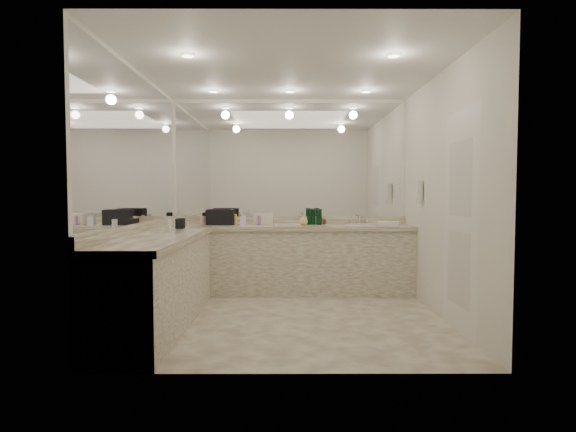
{
  "coord_description": "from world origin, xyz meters",
  "views": [
    {
      "loc": [
        -0.04,
        -4.7,
        1.31
      ],
      "look_at": [
        -0.02,
        0.4,
        1.06
      ],
      "focal_mm": 28.0,
      "sensor_mm": 36.0,
      "label": 1
    }
  ],
  "objects_px": {
    "sink": "(362,225)",
    "soap_bottle_a": "(232,217)",
    "cream_cosmetic_case": "(263,219)",
    "wall_phone": "(419,190)",
    "hand_towel": "(388,223)",
    "black_toiletry_bag": "(221,217)",
    "soap_bottle_c": "(303,220)",
    "soap_bottle_b": "(243,219)"
  },
  "relations": [
    {
      "from": "sink",
      "to": "wall_phone",
      "type": "distance_m",
      "value": 0.91
    },
    {
      "from": "soap_bottle_b",
      "to": "soap_bottle_c",
      "type": "xyz_separation_m",
      "value": [
        0.78,
        0.03,
        -0.01
      ]
    },
    {
      "from": "black_toiletry_bag",
      "to": "cream_cosmetic_case",
      "type": "height_order",
      "value": "black_toiletry_bag"
    },
    {
      "from": "black_toiletry_bag",
      "to": "soap_bottle_c",
      "type": "xyz_separation_m",
      "value": [
        1.09,
        -0.09,
        -0.03
      ]
    },
    {
      "from": "cream_cosmetic_case",
      "to": "soap_bottle_b",
      "type": "bearing_deg",
      "value": -159.38
    },
    {
      "from": "cream_cosmetic_case",
      "to": "soap_bottle_c",
      "type": "height_order",
      "value": "soap_bottle_c"
    },
    {
      "from": "black_toiletry_bag",
      "to": "hand_towel",
      "type": "xyz_separation_m",
      "value": [
        2.21,
        -0.06,
        -0.08
      ]
    },
    {
      "from": "black_toiletry_bag",
      "to": "hand_towel",
      "type": "relative_size",
      "value": 1.33
    },
    {
      "from": "soap_bottle_b",
      "to": "soap_bottle_c",
      "type": "height_order",
      "value": "soap_bottle_b"
    },
    {
      "from": "soap_bottle_a",
      "to": "soap_bottle_c",
      "type": "distance_m",
      "value": 0.95
    },
    {
      "from": "cream_cosmetic_case",
      "to": "hand_towel",
      "type": "bearing_deg",
      "value": -9.62
    },
    {
      "from": "wall_phone",
      "to": "soap_bottle_a",
      "type": "bearing_deg",
      "value": 166.42
    },
    {
      "from": "black_toiletry_bag",
      "to": "soap_bottle_a",
      "type": "height_order",
      "value": "soap_bottle_a"
    },
    {
      "from": "cream_cosmetic_case",
      "to": "wall_phone",
      "type": "bearing_deg",
      "value": -23.11
    },
    {
      "from": "black_toiletry_bag",
      "to": "cream_cosmetic_case",
      "type": "relative_size",
      "value": 1.43
    },
    {
      "from": "sink",
      "to": "hand_towel",
      "type": "bearing_deg",
      "value": -4.08
    },
    {
      "from": "hand_towel",
      "to": "soap_bottle_c",
      "type": "height_order",
      "value": "soap_bottle_c"
    },
    {
      "from": "wall_phone",
      "to": "black_toiletry_bag",
      "type": "height_order",
      "value": "wall_phone"
    },
    {
      "from": "sink",
      "to": "soap_bottle_a",
      "type": "bearing_deg",
      "value": 177.97
    },
    {
      "from": "hand_towel",
      "to": "soap_bottle_a",
      "type": "relative_size",
      "value": 1.29
    },
    {
      "from": "cream_cosmetic_case",
      "to": "soap_bottle_a",
      "type": "xyz_separation_m",
      "value": [
        -0.41,
        0.01,
        0.03
      ]
    },
    {
      "from": "hand_towel",
      "to": "soap_bottle_a",
      "type": "height_order",
      "value": "soap_bottle_a"
    },
    {
      "from": "soap_bottle_b",
      "to": "soap_bottle_c",
      "type": "bearing_deg",
      "value": 2.06
    },
    {
      "from": "soap_bottle_c",
      "to": "cream_cosmetic_case",
      "type": "bearing_deg",
      "value": 169.1
    },
    {
      "from": "soap_bottle_a",
      "to": "soap_bottle_c",
      "type": "bearing_deg",
      "value": -7.03
    },
    {
      "from": "cream_cosmetic_case",
      "to": "hand_towel",
      "type": "distance_m",
      "value": 1.65
    },
    {
      "from": "wall_phone",
      "to": "soap_bottle_b",
      "type": "xyz_separation_m",
      "value": [
        -2.16,
        0.42,
        -0.36
      ]
    },
    {
      "from": "wall_phone",
      "to": "soap_bottle_c",
      "type": "distance_m",
      "value": 1.49
    },
    {
      "from": "sink",
      "to": "soap_bottle_c",
      "type": "xyz_separation_m",
      "value": [
        -0.77,
        -0.06,
        0.08
      ]
    },
    {
      "from": "soap_bottle_a",
      "to": "soap_bottle_b",
      "type": "distance_m",
      "value": 0.22
    },
    {
      "from": "cream_cosmetic_case",
      "to": "sink",
      "type": "bearing_deg",
      "value": -9.19
    },
    {
      "from": "cream_cosmetic_case",
      "to": "hand_towel",
      "type": "xyz_separation_m",
      "value": [
        1.65,
        -0.07,
        -0.05
      ]
    },
    {
      "from": "sink",
      "to": "black_toiletry_bag",
      "type": "distance_m",
      "value": 1.86
    },
    {
      "from": "soap_bottle_a",
      "to": "hand_towel",
      "type": "bearing_deg",
      "value": -2.38
    },
    {
      "from": "sink",
      "to": "soap_bottle_b",
      "type": "bearing_deg",
      "value": -176.92
    },
    {
      "from": "soap_bottle_b",
      "to": "wall_phone",
      "type": "bearing_deg",
      "value": -10.92
    },
    {
      "from": "hand_towel",
      "to": "black_toiletry_bag",
      "type": "bearing_deg",
      "value": 178.54
    },
    {
      "from": "black_toiletry_bag",
      "to": "soap_bottle_a",
      "type": "xyz_separation_m",
      "value": [
        0.14,
        0.03,
        0.0
      ]
    },
    {
      "from": "black_toiletry_bag",
      "to": "soap_bottle_b",
      "type": "relative_size",
      "value": 2.05
    },
    {
      "from": "black_toiletry_bag",
      "to": "hand_towel",
      "type": "bearing_deg",
      "value": -1.46
    },
    {
      "from": "soap_bottle_b",
      "to": "soap_bottle_a",
      "type": "bearing_deg",
      "value": 138.45
    },
    {
      "from": "hand_towel",
      "to": "wall_phone",
      "type": "bearing_deg",
      "value": -61.6
    }
  ]
}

